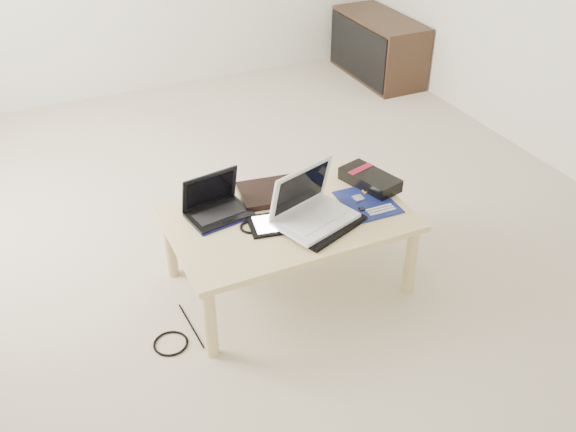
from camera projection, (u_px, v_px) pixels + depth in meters
name	position (u px, v px, depth m)	size (l,w,h in m)	color
ground	(244.00, 211.00, 3.72)	(4.00, 4.00, 0.00)	beige
coffee_table	(288.00, 224.00, 2.99)	(1.10, 0.70, 0.40)	#D0BB7D
media_cabinet	(378.00, 47.00, 5.28)	(0.41, 0.90, 0.50)	#392617
book	(270.00, 193.00, 3.10)	(0.33, 0.28, 0.03)	black
netbook	(216.00, 206.00, 2.95)	(0.31, 0.24, 0.20)	black
tablet	(275.00, 224.00, 2.90)	(0.26, 0.22, 0.01)	black
remote	(300.00, 204.00, 3.02)	(0.07, 0.23, 0.02)	#ACABB0
neoprene_sleeve	(321.00, 223.00, 2.89)	(0.35, 0.25, 0.02)	black
white_laptop	(311.00, 209.00, 2.88)	(0.41, 0.35, 0.25)	silver
motherboard	(368.00, 202.00, 3.05)	(0.24, 0.30, 0.01)	#0B174C
gpu_box	(370.00, 179.00, 3.17)	(0.23, 0.33, 0.07)	black
cable_coil	(251.00, 227.00, 2.87)	(0.10, 0.10, 0.01)	black
floor_cable_coil	(171.00, 343.00, 2.83)	(0.15, 0.15, 0.01)	black
floor_cable_trail	(191.00, 326.00, 2.92)	(0.01, 0.01, 0.31)	black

